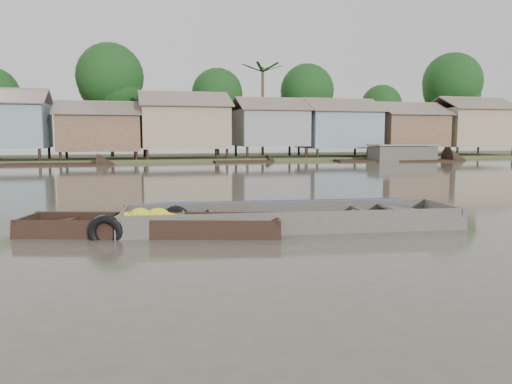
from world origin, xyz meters
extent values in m
plane|color=#4C463A|center=(0.00, 0.00, 0.00)|extent=(120.00, 120.00, 0.00)
cube|color=#384723|center=(0.00, 33.00, 0.00)|extent=(120.00, 12.00, 0.50)
cube|color=slate|center=(-10.50, 29.50, 2.70)|extent=(6.20, 5.20, 3.20)
cube|color=brown|center=(-10.50, 30.90, 4.75)|extent=(6.60, 3.02, 1.28)
cube|color=brown|center=(-3.80, 29.50, 2.20)|extent=(5.80, 4.60, 2.70)
cube|color=brown|center=(-3.80, 28.26, 4.00)|extent=(6.20, 2.67, 1.14)
cube|color=brown|center=(-3.80, 30.74, 4.00)|extent=(6.20, 2.67, 1.14)
cube|color=gray|center=(2.50, 29.50, 2.65)|extent=(6.50, 5.30, 3.30)
cube|color=brown|center=(2.50, 28.07, 4.75)|extent=(6.90, 3.08, 1.31)
cube|color=brown|center=(2.50, 30.93, 4.75)|extent=(6.90, 3.08, 1.31)
cube|color=gray|center=(9.50, 29.50, 2.60)|extent=(5.40, 4.70, 2.90)
cube|color=brown|center=(9.50, 28.23, 4.50)|extent=(5.80, 2.73, 1.17)
cube|color=brown|center=(9.50, 30.77, 4.50)|extent=(5.80, 2.73, 1.17)
cube|color=slate|center=(15.50, 29.50, 2.50)|extent=(6.00, 5.00, 3.10)
cube|color=brown|center=(15.50, 28.15, 4.50)|extent=(6.40, 2.90, 1.24)
cube|color=brown|center=(15.50, 30.85, 4.50)|extent=(6.40, 2.90, 1.24)
cube|color=brown|center=(22.00, 29.50, 2.45)|extent=(5.70, 4.90, 2.80)
cube|color=brown|center=(22.00, 28.18, 4.30)|extent=(6.10, 2.85, 1.21)
cube|color=brown|center=(22.00, 30.82, 4.30)|extent=(6.10, 2.85, 1.21)
cube|color=gray|center=(28.50, 29.50, 2.70)|extent=(6.30, 5.10, 3.40)
cube|color=brown|center=(28.50, 28.12, 4.85)|extent=(6.70, 2.96, 1.26)
cube|color=brown|center=(28.50, 30.88, 4.85)|extent=(6.70, 2.96, 1.26)
cylinder|color=#473323|center=(-3.00, 33.00, 3.15)|extent=(0.28, 0.28, 6.30)
sphere|color=#113716|center=(-3.00, 33.00, 6.75)|extent=(5.40, 5.40, 5.40)
cylinder|color=#473323|center=(6.00, 34.00, 2.62)|extent=(0.28, 0.28, 5.25)
sphere|color=#113716|center=(6.00, 34.00, 5.62)|extent=(4.50, 4.50, 4.50)
cylinder|color=#473323|center=(14.00, 33.00, 2.80)|extent=(0.28, 0.28, 5.60)
sphere|color=#113716|center=(14.00, 33.00, 6.00)|extent=(4.80, 4.80, 4.80)
cylinder|color=#473323|center=(22.00, 34.00, 2.27)|extent=(0.28, 0.28, 4.55)
sphere|color=#113716|center=(22.00, 34.00, 4.88)|extent=(3.90, 3.90, 3.90)
cylinder|color=#473323|center=(29.00, 33.00, 3.32)|extent=(0.28, 0.28, 6.65)
sphere|color=#113716|center=(29.00, 33.00, 7.12)|extent=(5.70, 5.70, 5.70)
cylinder|color=#473323|center=(10.00, 33.50, 4.00)|extent=(0.24, 0.24, 8.00)
cube|color=black|center=(-1.54, 0.50, -0.08)|extent=(5.27, 2.37, 0.08)
cube|color=black|center=(-1.39, 1.04, 0.12)|extent=(5.14, 1.58, 0.49)
cube|color=black|center=(-1.70, -0.04, 0.12)|extent=(5.14, 1.58, 0.49)
cube|color=black|center=(0.96, -0.21, 0.12)|extent=(0.37, 1.12, 0.46)
cube|color=black|center=(0.52, -0.08, 0.18)|extent=(1.14, 1.20, 0.19)
cube|color=black|center=(-4.04, 1.21, 0.12)|extent=(0.37, 1.12, 0.46)
cube|color=black|center=(-3.60, 1.08, 0.18)|extent=(1.14, 1.20, 0.19)
cube|color=black|center=(-2.74, 0.84, 0.22)|extent=(0.40, 1.09, 0.05)
cube|color=black|center=(-0.35, 0.16, 0.22)|extent=(0.40, 1.09, 0.05)
ellipsoid|color=yellow|center=(-1.72, 0.67, 0.30)|extent=(0.43, 0.35, 0.23)
ellipsoid|color=yellow|center=(-1.43, 0.29, 0.28)|extent=(0.42, 0.35, 0.23)
ellipsoid|color=yellow|center=(-1.49, 0.57, 0.38)|extent=(0.37, 0.30, 0.20)
ellipsoid|color=yellow|center=(-2.22, 0.41, 0.16)|extent=(0.47, 0.39, 0.25)
ellipsoid|color=yellow|center=(-2.26, 0.52, 0.21)|extent=(0.49, 0.40, 0.26)
ellipsoid|color=yellow|center=(-0.89, 0.59, 0.19)|extent=(0.42, 0.35, 0.23)
ellipsoid|color=yellow|center=(-1.99, 0.68, 0.32)|extent=(0.49, 0.40, 0.26)
ellipsoid|color=yellow|center=(-2.39, 0.69, 0.14)|extent=(0.38, 0.31, 0.20)
ellipsoid|color=yellow|center=(-1.17, 0.24, 0.34)|extent=(0.38, 0.31, 0.20)
ellipsoid|color=yellow|center=(-0.90, 0.18, 0.25)|extent=(0.45, 0.37, 0.24)
ellipsoid|color=yellow|center=(-0.77, -0.06, 0.16)|extent=(0.41, 0.33, 0.22)
ellipsoid|color=yellow|center=(-1.93, 0.35, 0.28)|extent=(0.38, 0.31, 0.20)
ellipsoid|color=yellow|center=(-1.23, 0.36, 0.33)|extent=(0.45, 0.37, 0.24)
ellipsoid|color=yellow|center=(-1.76, 0.49, 0.32)|extent=(0.46, 0.37, 0.24)
ellipsoid|color=yellow|center=(-1.72, 0.84, 0.29)|extent=(0.39, 0.32, 0.21)
ellipsoid|color=yellow|center=(-2.18, 0.48, 0.22)|extent=(0.43, 0.35, 0.23)
ellipsoid|color=yellow|center=(-1.56, 0.63, 0.31)|extent=(0.46, 0.38, 0.25)
ellipsoid|color=yellow|center=(-1.54, 0.17, 0.18)|extent=(0.39, 0.32, 0.21)
ellipsoid|color=yellow|center=(-2.10, 0.72, 0.29)|extent=(0.42, 0.34, 0.22)
ellipsoid|color=yellow|center=(-1.18, 0.76, 0.21)|extent=(0.41, 0.33, 0.22)
ellipsoid|color=yellow|center=(-1.64, 0.72, 0.29)|extent=(0.43, 0.35, 0.23)
ellipsoid|color=yellow|center=(-1.61, 0.76, 0.25)|extent=(0.40, 0.32, 0.21)
ellipsoid|color=yellow|center=(-2.42, 0.43, 0.12)|extent=(0.39, 0.32, 0.21)
ellipsoid|color=yellow|center=(-1.77, 0.61, 0.40)|extent=(0.46, 0.38, 0.25)
ellipsoid|color=yellow|center=(-1.67, 0.39, 0.37)|extent=(0.46, 0.38, 0.25)
ellipsoid|color=yellow|center=(-2.26, 0.42, 0.17)|extent=(0.48, 0.39, 0.26)
ellipsoid|color=yellow|center=(-0.76, 0.49, 0.23)|extent=(0.48, 0.39, 0.26)
ellipsoid|color=yellow|center=(-1.41, 0.43, 0.40)|extent=(0.50, 0.41, 0.27)
ellipsoid|color=yellow|center=(-2.34, 0.85, 0.20)|extent=(0.45, 0.36, 0.24)
cylinder|color=#3F6626|center=(-1.99, 0.63, 0.40)|extent=(0.04, 0.04, 0.17)
cylinder|color=#3F6626|center=(-1.36, 0.45, 0.40)|extent=(0.04, 0.04, 0.17)
cylinder|color=#3F6626|center=(-0.91, 0.32, 0.40)|extent=(0.04, 0.04, 0.17)
torus|color=black|center=(-1.01, 1.01, 0.14)|extent=(0.73, 0.36, 0.71)
torus|color=black|center=(-2.44, 0.09, 0.14)|extent=(0.73, 0.36, 0.71)
cube|color=#3D3733|center=(1.48, 0.50, -0.08)|extent=(7.33, 2.31, 0.08)
cube|color=#3D3733|center=(1.57, 1.38, 0.17)|extent=(7.33, 0.94, 0.59)
cube|color=#3D3733|center=(1.38, -0.38, 0.17)|extent=(7.33, 0.94, 0.59)
cube|color=#3D3733|center=(5.06, 0.12, 0.17)|extent=(0.25, 1.79, 0.56)
cube|color=#3D3733|center=(4.43, 0.18, 0.24)|extent=(1.41, 1.67, 0.23)
cube|color=#3D3733|center=(-2.10, 0.88, 0.17)|extent=(0.25, 1.79, 0.56)
cube|color=#3D3733|center=(-1.48, 0.82, 0.24)|extent=(1.41, 1.67, 0.23)
cube|color=#3D3733|center=(-0.24, 0.68, 0.29)|extent=(0.28, 1.73, 0.05)
cube|color=#3D3733|center=(3.19, 0.32, 0.29)|extent=(0.28, 1.73, 0.05)
cube|color=#665E54|center=(1.48, 0.50, -0.04)|extent=(5.60, 1.98, 0.02)
cube|color=#0E188D|center=(1.58, 1.43, 0.40)|extent=(5.92, 0.72, 0.15)
torus|color=olive|center=(3.00, 0.04, -0.01)|extent=(0.41, 0.41, 0.06)
torus|color=olive|center=(3.00, 0.04, 0.03)|extent=(0.33, 0.33, 0.06)
cube|color=black|center=(18.36, 25.01, -0.05)|extent=(9.52, 3.31, 0.35)
cube|color=black|center=(6.58, 26.94, -0.05)|extent=(4.43, 1.28, 0.35)
cube|color=black|center=(-6.79, 26.23, -0.05)|extent=(6.59, 2.16, 0.35)
cube|color=black|center=(19.00, 25.00, 0.55)|extent=(5.00, 2.00, 1.20)
camera|label=1|loc=(-2.04, -9.85, 2.02)|focal=35.00mm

